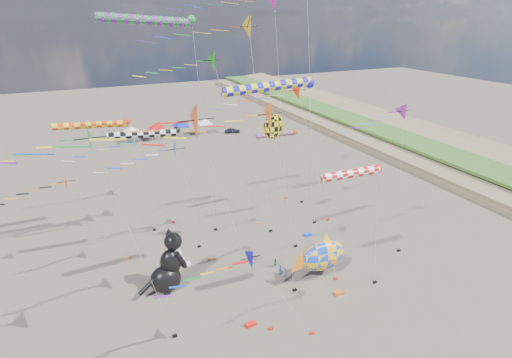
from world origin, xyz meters
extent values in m
plane|color=#50473B|center=(0.00, 0.00, 0.00)|extent=(260.00, 260.00, 0.00)
cone|color=#8F2191|center=(12.01, 7.08, 15.96)|extent=(1.59, 1.70, 1.75)
cylinder|color=#B2B2B2|center=(13.09, 7.08, 7.98)|extent=(2.19, 0.02, 15.97)
cube|color=black|center=(14.17, 7.08, 0.10)|extent=(0.36, 0.24, 0.20)
cone|color=#24971A|center=(-14.33, 4.95, 17.36)|extent=(1.94, 2.07, 2.14)
cylinder|color=#B2B2B2|center=(-12.74, 4.95, 8.68)|extent=(3.20, 0.02, 17.37)
cube|color=black|center=(-11.15, 4.95, 0.10)|extent=(0.36, 0.24, 0.20)
cone|color=#F12A07|center=(7.15, 16.21, 16.80)|extent=(2.12, 2.27, 2.34)
cylinder|color=#B2B2B2|center=(9.14, 16.21, 8.40)|extent=(4.02, 0.02, 16.80)
cube|color=black|center=(11.14, 16.21, 0.10)|extent=(0.36, 0.24, 0.20)
cone|color=#FF330B|center=(-16.32, 17.92, 9.37)|extent=(1.72, 1.84, 1.90)
cylinder|color=#B2B2B2|center=(-14.67, 17.92, 4.68)|extent=(3.31, 0.02, 9.37)
cube|color=black|center=(-13.03, 17.92, 0.10)|extent=(0.36, 0.24, 0.20)
cone|color=blue|center=(-7.17, 14.05, 12.69)|extent=(1.89, 2.02, 2.08)
cylinder|color=#B2B2B2|center=(-6.09, 14.05, 6.34)|extent=(2.19, 0.02, 12.69)
cube|color=black|center=(-5.01, 14.05, 0.10)|extent=(0.36, 0.24, 0.20)
cone|color=#1CB4C1|center=(-9.83, 23.61, 11.09)|extent=(1.60, 1.72, 1.77)
cylinder|color=#B2B2B2|center=(-8.24, 23.61, 5.54)|extent=(3.21, 0.02, 11.09)
cube|color=black|center=(-6.64, 23.61, 0.10)|extent=(0.36, 0.24, 0.20)
cylinder|color=#B2B2B2|center=(8.43, 24.03, 12.80)|extent=(1.94, 0.02, 25.60)
cube|color=black|center=(9.38, 24.03, 0.10)|extent=(0.36, 0.24, 0.20)
cone|color=#140DBE|center=(-4.71, 0.60, 8.26)|extent=(1.59, 1.70, 1.76)
cylinder|color=#B2B2B2|center=(-2.82, 0.60, 4.13)|extent=(3.79, 0.02, 8.27)
cube|color=black|center=(-0.94, 0.60, 0.10)|extent=(0.36, 0.24, 0.20)
cylinder|color=#B2B2B2|center=(8.02, 16.36, 13.50)|extent=(2.41, 0.02, 27.00)
cube|color=black|center=(9.22, 16.36, 0.10)|extent=(0.36, 0.24, 0.20)
cone|color=#C53E0C|center=(-7.42, 2.44, 18.12)|extent=(2.43, 2.60, 2.68)
cylinder|color=#B2B2B2|center=(-5.60, 2.44, 9.06)|extent=(3.67, 0.02, 18.13)
cube|color=black|center=(-3.78, 2.44, 0.10)|extent=(0.36, 0.24, 0.20)
cone|color=orange|center=(-1.35, 5.95, 17.28)|extent=(2.10, 2.25, 2.32)
cylinder|color=#B2B2B2|center=(-0.44, 5.95, 8.64)|extent=(1.84, 0.02, 17.28)
cube|color=black|center=(0.47, 5.95, 0.10)|extent=(0.36, 0.24, 0.20)
cone|color=#E9A712|center=(1.18, 16.73, 22.93)|extent=(2.51, 2.68, 2.77)
cylinder|color=#B2B2B2|center=(2.27, 16.73, 11.47)|extent=(2.19, 0.02, 22.94)
cube|color=black|center=(3.35, 16.73, 0.10)|extent=(0.36, 0.24, 0.20)
cone|color=#1B8A13|center=(-0.78, 18.98, 19.86)|extent=(2.07, 2.21, 2.28)
cylinder|color=#B2B2B2|center=(0.96, 18.98, 9.93)|extent=(3.49, 0.02, 19.86)
cube|color=black|center=(2.69, 18.98, 0.10)|extent=(0.36, 0.24, 0.20)
cylinder|color=red|center=(-14.32, 22.76, 13.51)|extent=(7.19, 0.69, 0.69)
sphere|color=red|center=(-10.72, 22.76, 13.51)|extent=(0.73, 0.73, 0.73)
cylinder|color=#B2B2B2|center=(-9.97, 22.76, 6.75)|extent=(1.52, 0.02, 13.51)
cube|color=black|center=(-9.22, 22.76, 0.10)|extent=(0.36, 0.24, 0.20)
cylinder|color=#18872B|center=(-8.35, 19.75, 23.45)|extent=(8.67, 0.86, 0.86)
sphere|color=#18872B|center=(-4.01, 19.75, 23.45)|extent=(0.90, 0.90, 0.90)
cylinder|color=#B2B2B2|center=(-3.26, 19.75, 11.72)|extent=(1.52, 0.02, 23.45)
cube|color=black|center=(-2.51, 19.75, 0.10)|extent=(0.36, 0.24, 0.20)
cylinder|color=#1315C0|center=(-1.43, 8.30, 18.69)|extent=(7.72, 0.77, 0.77)
sphere|color=#1315C0|center=(2.43, 8.30, 18.69)|extent=(0.80, 0.80, 0.80)
cylinder|color=#B2B2B2|center=(3.18, 8.30, 9.35)|extent=(1.52, 0.02, 18.69)
cube|color=black|center=(3.93, 8.30, 0.10)|extent=(0.36, 0.24, 0.20)
cylinder|color=#E2430F|center=(6.55, 22.03, 10.19)|extent=(5.42, 0.62, 0.62)
sphere|color=#E2430F|center=(9.26, 22.03, 10.19)|extent=(0.65, 0.65, 0.65)
cylinder|color=#B2B2B2|center=(10.01, 22.03, 5.10)|extent=(1.52, 0.02, 10.20)
cube|color=black|center=(10.76, 22.03, 0.10)|extent=(0.36, 0.24, 0.20)
cylinder|color=red|center=(3.93, 3.75, 12.08)|extent=(5.31, 0.74, 0.74)
sphere|color=red|center=(6.58, 3.75, 12.08)|extent=(0.78, 0.78, 0.78)
cylinder|color=#B2B2B2|center=(7.33, 3.75, 6.04)|extent=(1.52, 0.02, 12.09)
cube|color=black|center=(8.08, 3.75, 0.10)|extent=(0.36, 0.24, 0.20)
cylinder|color=black|center=(-10.12, 16.96, 13.57)|extent=(6.36, 0.68, 0.68)
sphere|color=black|center=(-6.94, 16.96, 13.57)|extent=(0.72, 0.72, 0.72)
cylinder|color=#B2B2B2|center=(-6.19, 16.96, 6.79)|extent=(1.52, 0.02, 13.58)
cube|color=black|center=(-5.44, 16.96, 0.10)|extent=(0.36, 0.24, 0.20)
ellipsoid|color=yellow|center=(2.38, 14.57, 13.49)|extent=(2.20, 0.40, 2.64)
cone|color=yellow|center=(0.88, 14.57, 13.49)|extent=(0.12, 1.80, 1.80)
cylinder|color=#B2B2B2|center=(3.38, 13.57, 6.74)|extent=(2.03, 2.03, 13.49)
cube|color=black|center=(4.38, 12.57, 0.10)|extent=(0.36, 0.24, 0.20)
ellipsoid|color=blue|center=(4.00, 6.79, 2.41)|extent=(4.81, 2.26, 3.11)
cone|color=orange|center=(1.30, 6.79, 2.41)|extent=(2.28, 0.32, 2.28)
cone|color=yellow|center=(4.20, 6.79, 3.96)|extent=(1.66, 0.25, 1.66)
cylinder|color=#B2B2B2|center=(5.12, 6.29, 0.95)|extent=(0.29, 1.04, 1.91)
cube|color=red|center=(5.00, 5.79, 0.10)|extent=(0.36, 0.24, 0.20)
imported|color=slate|center=(0.20, 7.42, 0.93)|extent=(0.81, 0.73, 1.85)
imported|color=#1B7830|center=(0.58, 10.07, 0.51)|extent=(0.53, 0.42, 1.02)
imported|color=#1E4894|center=(0.45, 8.81, 0.50)|extent=(0.56, 0.60, 0.99)
cube|color=red|center=(-5.10, 3.53, 0.15)|extent=(0.90, 0.44, 0.30)
cube|color=#DC5012|center=(3.94, 3.79, 0.15)|extent=(0.90, 0.44, 0.30)
cube|color=blue|center=(6.85, 14.01, 0.15)|extent=(0.90, 0.44, 0.30)
cube|color=white|center=(-6.00, 60.00, 2.25)|extent=(3.00, 3.00, 0.15)
pyramid|color=white|center=(-6.00, 60.00, 3.30)|extent=(4.20, 4.20, 1.00)
cylinder|color=#999999|center=(-7.30, 58.70, 1.10)|extent=(0.08, 0.08, 2.20)
cylinder|color=#999999|center=(-4.70, 58.70, 1.10)|extent=(0.08, 0.08, 2.20)
cylinder|color=#999999|center=(-7.30, 61.30, 1.10)|extent=(0.08, 0.08, 2.20)
cylinder|color=#999999|center=(-4.70, 61.30, 1.10)|extent=(0.08, 0.08, 2.20)
cube|color=red|center=(-1.00, 60.00, 2.25)|extent=(3.00, 3.00, 0.15)
pyramid|color=red|center=(-1.00, 60.00, 3.30)|extent=(4.20, 4.20, 1.00)
cylinder|color=#999999|center=(-2.30, 58.70, 1.10)|extent=(0.08, 0.08, 2.20)
cylinder|color=#999999|center=(0.30, 58.70, 1.10)|extent=(0.08, 0.08, 2.20)
cylinder|color=#999999|center=(-2.30, 61.30, 1.10)|extent=(0.08, 0.08, 2.20)
cylinder|color=#999999|center=(0.30, 61.30, 1.10)|extent=(0.08, 0.08, 2.20)
cube|color=#141FCF|center=(4.00, 60.00, 2.25)|extent=(3.00, 3.00, 0.15)
pyramid|color=#141FCF|center=(4.00, 60.00, 3.30)|extent=(4.20, 4.20, 1.00)
cylinder|color=#999999|center=(2.70, 58.70, 1.10)|extent=(0.08, 0.08, 2.20)
cylinder|color=#999999|center=(5.30, 58.70, 1.10)|extent=(0.08, 0.08, 2.20)
cylinder|color=#999999|center=(2.70, 61.30, 1.10)|extent=(0.08, 0.08, 2.20)
cylinder|color=#999999|center=(5.30, 61.30, 1.10)|extent=(0.08, 0.08, 2.20)
cube|color=white|center=(9.00, 60.00, 2.25)|extent=(3.00, 3.00, 0.15)
pyramid|color=white|center=(9.00, 60.00, 3.30)|extent=(4.20, 4.20, 1.00)
cylinder|color=#999999|center=(7.70, 58.70, 1.10)|extent=(0.08, 0.08, 2.20)
cylinder|color=#999999|center=(10.30, 58.70, 1.10)|extent=(0.08, 0.08, 2.20)
cylinder|color=#999999|center=(7.70, 61.30, 1.10)|extent=(0.08, 0.08, 2.20)
cylinder|color=#999999|center=(10.30, 61.30, 1.10)|extent=(0.08, 0.08, 2.20)
imported|color=#26262D|center=(14.65, 58.00, 0.56)|extent=(3.54, 2.13, 1.13)
camera|label=1|loc=(-15.50, -20.24, 24.06)|focal=28.00mm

